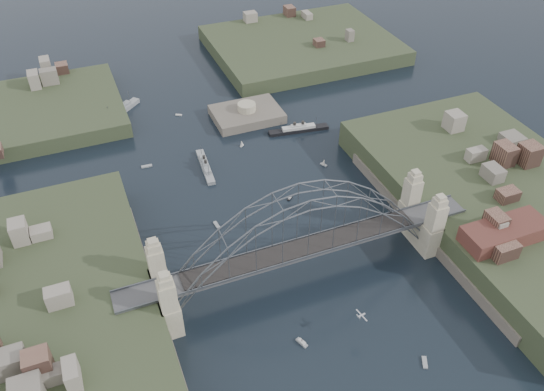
{
  "coord_description": "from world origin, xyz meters",
  "views": [
    {
      "loc": [
        -39.24,
        -79.61,
        95.81
      ],
      "look_at": [
        0.0,
        18.0,
        10.0
      ],
      "focal_mm": 36.62,
      "sensor_mm": 36.0,
      "label": 1
    }
  ],
  "objects_px": {
    "naval_cruiser_near": "(205,166)",
    "wharf_shed": "(505,233)",
    "fort_island": "(247,119)",
    "ocean_liner": "(299,129)",
    "naval_cruiser_far": "(120,111)",
    "bridge": "(303,235)"
  },
  "relations": [
    {
      "from": "ocean_liner",
      "to": "fort_island",
      "type": "bearing_deg",
      "value": 132.43
    },
    {
      "from": "wharf_shed",
      "to": "naval_cruiser_near",
      "type": "xyz_separation_m",
      "value": [
        -52.73,
        62.24,
        -9.22
      ]
    },
    {
      "from": "wharf_shed",
      "to": "ocean_liner",
      "type": "distance_m",
      "value": 73.55
    },
    {
      "from": "bridge",
      "to": "ocean_liner",
      "type": "height_order",
      "value": "bridge"
    },
    {
      "from": "wharf_shed",
      "to": "bridge",
      "type": "bearing_deg",
      "value": 162.35
    },
    {
      "from": "naval_cruiser_near",
      "to": "naval_cruiser_far",
      "type": "bearing_deg",
      "value": 113.53
    },
    {
      "from": "naval_cruiser_near",
      "to": "ocean_liner",
      "type": "xyz_separation_m",
      "value": [
        33.25,
        8.07,
        -0.04
      ]
    },
    {
      "from": "fort_island",
      "to": "bridge",
      "type": "bearing_deg",
      "value": -99.73
    },
    {
      "from": "naval_cruiser_near",
      "to": "wharf_shed",
      "type": "bearing_deg",
      "value": -49.73
    },
    {
      "from": "fort_island",
      "to": "naval_cruiser_far",
      "type": "bearing_deg",
      "value": 154.23
    },
    {
      "from": "fort_island",
      "to": "naval_cruiser_near",
      "type": "distance_m",
      "value": 30.08
    },
    {
      "from": "fort_island",
      "to": "naval_cruiser_near",
      "type": "height_order",
      "value": "fort_island"
    },
    {
      "from": "wharf_shed",
      "to": "naval_cruiser_far",
      "type": "height_order",
      "value": "wharf_shed"
    },
    {
      "from": "bridge",
      "to": "naval_cruiser_far",
      "type": "relative_size",
      "value": 5.58
    },
    {
      "from": "naval_cruiser_near",
      "to": "fort_island",
      "type": "bearing_deg",
      "value": 46.38
    },
    {
      "from": "fort_island",
      "to": "wharf_shed",
      "type": "height_order",
      "value": "wharf_shed"
    },
    {
      "from": "fort_island",
      "to": "ocean_liner",
      "type": "distance_m",
      "value": 18.58
    },
    {
      "from": "fort_island",
      "to": "ocean_liner",
      "type": "bearing_deg",
      "value": -47.57
    },
    {
      "from": "bridge",
      "to": "wharf_shed",
      "type": "relative_size",
      "value": 4.2
    },
    {
      "from": "wharf_shed",
      "to": "ocean_liner",
      "type": "relative_size",
      "value": 1.02
    },
    {
      "from": "wharf_shed",
      "to": "ocean_liner",
      "type": "bearing_deg",
      "value": 105.49
    },
    {
      "from": "wharf_shed",
      "to": "naval_cruiser_far",
      "type": "relative_size",
      "value": 1.33
    }
  ]
}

